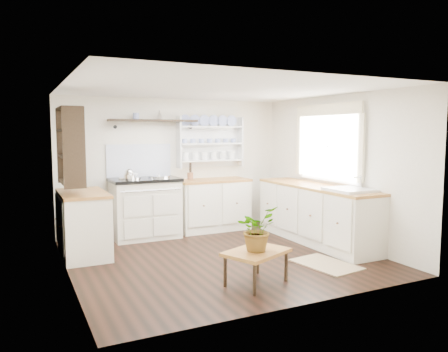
% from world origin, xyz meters
% --- Properties ---
extents(floor, '(4.00, 3.80, 0.01)m').
position_xyz_m(floor, '(0.00, 0.00, 0.00)').
color(floor, black).
rests_on(floor, ground).
extents(wall_back, '(4.00, 0.02, 2.30)m').
position_xyz_m(wall_back, '(0.00, 1.90, 1.15)').
color(wall_back, beige).
rests_on(wall_back, ground).
extents(wall_right, '(0.02, 3.80, 2.30)m').
position_xyz_m(wall_right, '(2.00, 0.00, 1.15)').
color(wall_right, beige).
rests_on(wall_right, ground).
extents(wall_left, '(0.02, 3.80, 2.30)m').
position_xyz_m(wall_left, '(-2.00, 0.00, 1.15)').
color(wall_left, beige).
rests_on(wall_left, ground).
extents(ceiling, '(4.00, 3.80, 0.01)m').
position_xyz_m(ceiling, '(0.00, 0.00, 2.30)').
color(ceiling, white).
rests_on(ceiling, wall_back).
extents(window, '(0.08, 1.55, 1.22)m').
position_xyz_m(window, '(1.95, 0.15, 1.56)').
color(window, white).
rests_on(window, wall_right).
extents(aga_cooker, '(1.10, 0.76, 1.01)m').
position_xyz_m(aga_cooker, '(-0.63, 1.57, 0.50)').
color(aga_cooker, beige).
rests_on(aga_cooker, floor).
extents(back_cabinets, '(1.27, 0.63, 0.90)m').
position_xyz_m(back_cabinets, '(0.60, 1.60, 0.46)').
color(back_cabinets, white).
rests_on(back_cabinets, floor).
extents(right_cabinets, '(0.62, 2.43, 0.90)m').
position_xyz_m(right_cabinets, '(1.70, 0.10, 0.46)').
color(right_cabinets, white).
rests_on(right_cabinets, floor).
extents(belfast_sink, '(0.55, 0.60, 0.45)m').
position_xyz_m(belfast_sink, '(1.70, -0.65, 0.80)').
color(belfast_sink, white).
rests_on(belfast_sink, right_cabinets).
extents(left_cabinets, '(0.62, 1.13, 0.90)m').
position_xyz_m(left_cabinets, '(-1.70, 0.90, 0.46)').
color(left_cabinets, white).
rests_on(left_cabinets, floor).
extents(plate_rack, '(1.20, 0.22, 0.90)m').
position_xyz_m(plate_rack, '(0.65, 1.86, 1.56)').
color(plate_rack, white).
rests_on(plate_rack, wall_back).
extents(high_shelf, '(1.50, 0.29, 0.16)m').
position_xyz_m(high_shelf, '(-0.40, 1.78, 1.91)').
color(high_shelf, black).
rests_on(high_shelf, wall_back).
extents(left_shelving, '(0.28, 0.80, 1.05)m').
position_xyz_m(left_shelving, '(-1.84, 0.90, 1.55)').
color(left_shelving, black).
rests_on(left_shelving, wall_left).
extents(kettle, '(0.18, 0.18, 0.22)m').
position_xyz_m(kettle, '(-0.91, 1.45, 1.04)').
color(kettle, silver).
rests_on(kettle, aga_cooker).
extents(utensil_crock, '(0.10, 0.10, 0.12)m').
position_xyz_m(utensil_crock, '(0.21, 1.68, 0.97)').
color(utensil_crock, brown).
rests_on(utensil_crock, back_cabinets).
extents(center_table, '(0.86, 0.75, 0.39)m').
position_xyz_m(center_table, '(-0.10, -1.15, 0.34)').
color(center_table, brown).
rests_on(center_table, floor).
extents(potted_plant, '(0.58, 0.55, 0.50)m').
position_xyz_m(potted_plant, '(-0.10, -1.15, 0.64)').
color(potted_plant, '#3F7233').
rests_on(potted_plant, center_table).
extents(floor_rug, '(0.67, 0.92, 0.02)m').
position_xyz_m(floor_rug, '(1.07, -0.95, 0.01)').
color(floor_rug, '#917F54').
rests_on(floor_rug, floor).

